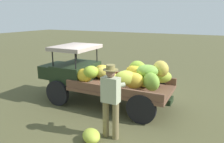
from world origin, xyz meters
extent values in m
plane|color=brown|center=(0.00, 0.00, 0.00)|extent=(60.00, 60.00, 0.00)
cube|color=#1F2E19|center=(0.05, 0.29, 0.46)|extent=(4.00, 0.47, 0.16)
cylinder|color=black|center=(1.50, 1.10, 0.41)|extent=(0.82, 0.15, 0.81)
cylinder|color=black|center=(1.51, -0.50, 0.41)|extent=(0.82, 0.15, 0.81)
cylinder|color=black|center=(-1.30, 1.08, 0.41)|extent=(0.82, 0.15, 0.81)
cylinder|color=black|center=(-1.29, -0.52, 0.41)|extent=(0.82, 0.15, 0.81)
cube|color=brown|center=(-0.40, 0.29, 0.64)|extent=(3.01, 1.74, 0.10)
cube|color=brown|center=(-0.40, 1.09, 0.80)|extent=(3.00, 0.10, 0.22)
cube|color=brown|center=(-0.39, -0.51, 0.80)|extent=(3.00, 0.10, 0.22)
cube|color=#1F2E19|center=(1.30, 0.30, 0.96)|extent=(1.11, 1.53, 0.55)
cube|color=#1F2E19|center=(2.20, 0.30, 0.91)|extent=(0.71, 1.07, 0.44)
cylinder|color=black|center=(1.74, 0.95, 1.51)|extent=(0.04, 0.04, 0.55)
cylinder|color=black|center=(1.75, -0.35, 1.51)|extent=(0.04, 0.04, 0.55)
cylinder|color=black|center=(0.86, 0.94, 1.51)|extent=(0.04, 0.04, 0.55)
cylinder|color=black|center=(0.87, -0.35, 1.51)|extent=(0.04, 0.04, 0.55)
cube|color=#B19E95|center=(1.30, 0.30, 1.79)|extent=(1.23, 1.53, 0.12)
ellipsoid|color=#8FB02E|center=(0.35, 0.88, 1.18)|extent=(0.49, 0.53, 0.39)
ellipsoid|color=yellow|center=(0.52, -0.12, 0.94)|extent=(0.67, 0.54, 0.56)
ellipsoid|color=#81B643|center=(-1.19, 0.26, 1.25)|extent=(0.76, 0.68, 0.47)
ellipsoid|color=#7FAF3A|center=(-1.39, 0.53, 1.02)|extent=(0.72, 0.69, 0.52)
ellipsoid|color=gold|center=(0.06, 0.66, 1.15)|extent=(0.63, 0.63, 0.42)
ellipsoid|color=#A9C13C|center=(-1.48, -0.16, 1.02)|extent=(0.75, 0.61, 0.44)
ellipsoid|color=gold|center=(-0.12, 0.57, 0.99)|extent=(0.50, 0.55, 0.47)
ellipsoid|color=yellow|center=(-0.75, 0.11, 1.14)|extent=(0.80, 0.71, 0.52)
ellipsoid|color=#B8CB3D|center=(-0.99, 0.08, 0.89)|extent=(0.79, 0.74, 0.38)
ellipsoid|color=#8AB030|center=(-0.77, -0.04, 1.20)|extent=(0.67, 0.58, 0.54)
ellipsoid|color=gold|center=(0.60, 0.89, 1.05)|extent=(0.73, 0.65, 0.47)
ellipsoid|color=#B9C641|center=(-0.70, 0.76, 1.10)|extent=(0.75, 0.74, 0.47)
ellipsoid|color=gold|center=(-1.50, -0.05, 1.29)|extent=(0.70, 0.69, 0.51)
ellipsoid|color=gold|center=(-0.90, 0.60, 1.01)|extent=(0.69, 0.65, 0.58)
cylinder|color=olive|center=(-0.77, 2.06, 0.45)|extent=(0.15, 0.15, 0.90)
cylinder|color=olive|center=(-1.03, 2.07, 0.45)|extent=(0.15, 0.15, 0.90)
cube|color=#B5BC99|center=(-0.90, 2.07, 1.19)|extent=(0.40, 0.25, 0.58)
cylinder|color=#B5BC99|center=(-0.80, 1.96, 1.28)|extent=(0.32, 0.38, 0.10)
cylinder|color=#B5BC99|center=(-1.00, 1.97, 1.28)|extent=(0.33, 0.37, 0.10)
sphere|color=#8E6750|center=(-0.90, 2.07, 1.59)|extent=(0.22, 0.22, 0.22)
cylinder|color=olive|center=(-0.90, 2.07, 1.66)|extent=(0.34, 0.34, 0.02)
cylinder|color=olive|center=(-0.90, 2.07, 1.72)|extent=(0.20, 0.20, 0.10)
ellipsoid|color=#B8CA41|center=(-0.59, 2.44, 0.15)|extent=(0.65, 0.64, 0.30)
camera|label=1|loc=(-3.01, 6.23, 2.80)|focal=35.07mm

